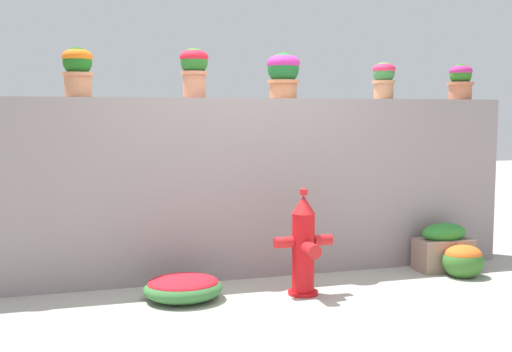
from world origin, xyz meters
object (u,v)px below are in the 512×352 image
potted_plant_1 (78,68)px  potted_plant_5 (461,80)px  flower_bush_left (463,259)px  flower_bush_right (183,287)px  potted_plant_2 (194,68)px  planter_box (444,248)px  fire_hydrant (304,247)px  potted_plant_4 (384,77)px  potted_plant_3 (283,72)px

potted_plant_1 → potted_plant_5: size_ratio=1.17×
flower_bush_left → flower_bush_right: bearing=179.8°
potted_plant_2 → planter_box: potted_plant_2 is taller
fire_hydrant → potted_plant_5: bearing=21.7°
potted_plant_1 → planter_box: bearing=-6.7°
potted_plant_5 → flower_bush_left: potted_plant_5 is taller
potted_plant_4 → fire_hydrant: (-1.11, -0.78, -1.43)m
potted_plant_2 → fire_hydrant: 1.85m
potted_plant_2 → fire_hydrant: (0.74, -0.80, -1.49)m
potted_plant_2 → fire_hydrant: bearing=-47.3°
potted_plant_2 → flower_bush_right: potted_plant_2 is taller
potted_plant_5 → flower_bush_left: bearing=-118.7°
potted_plant_1 → flower_bush_left: 3.80m
potted_plant_4 → flower_bush_left: size_ratio=0.94×
potted_plant_1 → fire_hydrant: potted_plant_1 is taller
potted_plant_3 → flower_bush_right: (-1.06, -0.64, -1.76)m
potted_plant_5 → fire_hydrant: 2.55m
potted_plant_3 → potted_plant_4: (1.02, 0.00, -0.03)m
fire_hydrant → flower_bush_right: size_ratio=1.38×
potted_plant_2 → planter_box: (2.31, -0.42, -1.68)m
potted_plant_4 → potted_plant_2: bearing=179.2°
potted_plant_1 → flower_bush_left: size_ratio=1.10×
potted_plant_4 → potted_plant_3: bearing=-180.0°
potted_plant_1 → flower_bush_right: bearing=-40.3°
fire_hydrant → potted_plant_2: bearing=132.7°
flower_bush_right → planter_box: (2.54, 0.25, 0.11)m
potted_plant_5 → planter_box: (-0.40, -0.40, -1.60)m
flower_bush_right → planter_box: size_ratio=1.20×
potted_plant_5 → planter_box: 1.70m
potted_plant_1 → potted_plant_2: potted_plant_2 is taller
potted_plant_1 → potted_plant_3: 1.82m
potted_plant_2 → planter_box: bearing=-10.2°
potted_plant_5 → flower_bush_right: bearing=-167.6°
potted_plant_4 → flower_bush_right: 2.78m
potted_plant_2 → potted_plant_5: (2.70, -0.02, -0.07)m
planter_box → flower_bush_left: bearing=-82.0°
potted_plant_3 → planter_box: (1.48, -0.39, -1.65)m
flower_bush_left → planter_box: planter_box is taller
potted_plant_2 → potted_plant_3: bearing=-1.8°
potted_plant_2 → flower_bush_right: (-0.24, -0.67, -1.78)m
potted_plant_2 → potted_plant_3: potted_plant_2 is taller
potted_plant_2 → potted_plant_5: size_ratio=1.23×
potted_plant_2 → potted_plant_4: (1.85, -0.03, -0.06)m
planter_box → fire_hydrant: bearing=-166.1°
potted_plant_3 → fire_hydrant: 1.66m
potted_plant_3 → flower_bush_right: potted_plant_3 is taller
potted_plant_1 → potted_plant_4: size_ratio=1.17×
potted_plant_3 → planter_box: potted_plant_3 is taller
fire_hydrant → planter_box: size_ratio=1.66×
potted_plant_1 → fire_hydrant: (1.73, -0.78, -1.46)m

